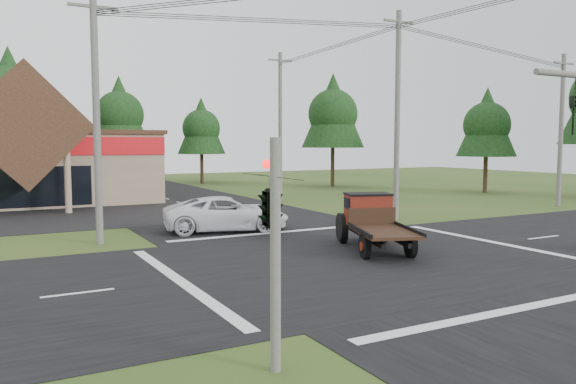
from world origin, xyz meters
TOP-DOWN VIEW (x-y plane):
  - ground at (0.00, 0.00)m, footprint 120.00×120.00m
  - road_ns at (0.00, 0.00)m, footprint 12.00×120.00m
  - road_ew at (0.00, 0.00)m, footprint 120.00×12.00m
  - traffic_signal_corner at (-7.50, -7.32)m, footprint 0.53×2.48m
  - utility_pole_nw at (-8.00, 8.00)m, footprint 2.00×0.30m
  - utility_pole_ne at (8.00, 8.00)m, footprint 2.00×0.30m
  - utility_pole_far at (22.00, 8.00)m, footprint 2.00×0.30m
  - utility_pole_n at (8.00, 22.00)m, footprint 2.00×0.30m
  - tree_row_c at (-10.00, 41.00)m, footprint 7.28×7.28m
  - tree_row_d at (0.00, 42.00)m, footprint 6.16×6.16m
  - tree_row_e at (8.00, 40.00)m, footprint 5.04×5.04m
  - tree_side_ne at (18.00, 30.00)m, footprint 6.16×6.16m
  - tree_side_e_near at (26.00, 18.00)m, footprint 5.04×5.04m
  - antique_flatbed_truck at (1.42, 1.20)m, footprint 3.78×5.78m
  - white_pickup at (-1.89, 8.78)m, footprint 6.57×4.15m

SIDE VIEW (x-z plane):
  - ground at x=0.00m, z-range 0.00..0.00m
  - road_ns at x=0.00m, z-range 0.00..0.02m
  - road_ew at x=0.00m, z-range 0.00..0.02m
  - white_pickup at x=-1.89m, z-range 0.00..1.69m
  - antique_flatbed_truck at x=1.42m, z-range 0.00..2.26m
  - traffic_signal_corner at x=-7.50m, z-range 1.32..5.72m
  - utility_pole_far at x=22.00m, z-range 0.14..10.34m
  - utility_pole_nw at x=-8.00m, z-range 0.14..10.64m
  - utility_pole_n at x=8.00m, z-range 0.14..11.34m
  - utility_pole_ne at x=8.00m, z-range 0.14..11.64m
  - tree_row_e at x=8.00m, z-range 1.49..10.58m
  - tree_side_e_near at x=26.00m, z-range 1.49..10.58m
  - tree_row_d at x=0.00m, z-range 1.82..12.93m
  - tree_side_ne at x=18.00m, z-range 1.82..12.93m
  - tree_row_c at x=-10.00m, z-range 2.16..15.29m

